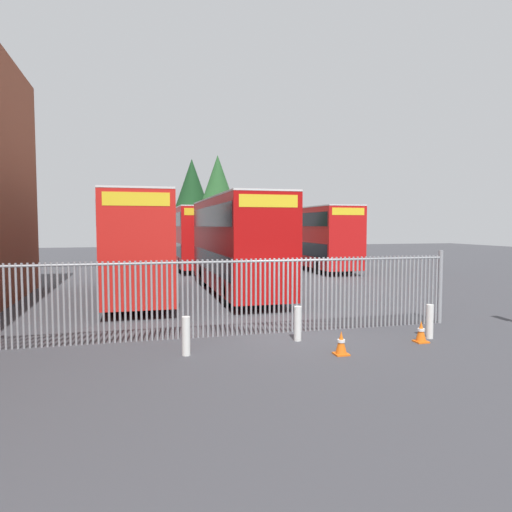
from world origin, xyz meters
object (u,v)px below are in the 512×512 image
object	(u,v)px
double_decker_bus_near_gate	(236,241)
double_decker_bus_behind_fence_right	(315,236)
bollard_center_front	(298,324)
bollard_near_left	(186,336)
double_decker_bus_behind_fence_left	(136,242)
traffic_cone_by_gate	(421,332)
bollard_near_right	(430,321)
traffic_cone_mid_forecourt	(341,343)
double_decker_bus_far_back	(191,235)

from	to	relation	value
double_decker_bus_near_gate	double_decker_bus_behind_fence_right	bearing A→B (deg)	52.01
bollard_center_front	bollard_near_left	bearing A→B (deg)	-167.88
double_decker_bus_near_gate	double_decker_bus_behind_fence_right	xyz separation A→B (m)	(8.03, 10.28, 0.00)
double_decker_bus_near_gate	double_decker_bus_behind_fence_left	distance (m)	4.45
bollard_center_front	traffic_cone_by_gate	size ratio (longest dim) A/B	1.61
double_decker_bus_near_gate	double_decker_bus_behind_fence_left	bearing A→B (deg)	-179.58
traffic_cone_by_gate	double_decker_bus_behind_fence_left	bearing A→B (deg)	126.00
bollard_near_right	traffic_cone_mid_forecourt	bearing A→B (deg)	-163.87
double_decker_bus_behind_fence_left	bollard_center_front	bearing A→B (deg)	-65.30
traffic_cone_by_gate	bollard_near_right	bearing A→B (deg)	33.76
double_decker_bus_behind_fence_right	bollard_near_right	xyz separation A→B (m)	(-4.64, -20.09, -1.95)
double_decker_bus_far_back	bollard_center_front	bearing A→B (deg)	-89.40
traffic_cone_mid_forecourt	double_decker_bus_behind_fence_left	bearing A→B (deg)	113.94
double_decker_bus_far_back	bollard_near_right	size ratio (longest dim) A/B	11.38
double_decker_bus_near_gate	bollard_near_right	world-z (taller)	double_decker_bus_near_gate
bollard_near_left	bollard_center_front	size ratio (longest dim) A/B	1.00
bollard_center_front	bollard_near_right	distance (m)	3.72
double_decker_bus_behind_fence_left	bollard_near_right	bearing A→B (deg)	-51.27
double_decker_bus_behind_fence_right	double_decker_bus_far_back	world-z (taller)	same
bollard_near_right	traffic_cone_mid_forecourt	xyz separation A→B (m)	(-3.10, -0.90, -0.19)
double_decker_bus_near_gate	traffic_cone_by_gate	xyz separation A→B (m)	(2.89, -10.14, -2.13)
bollard_near_left	traffic_cone_mid_forecourt	world-z (taller)	bollard_near_left
double_decker_bus_behind_fence_left	bollard_near_left	world-z (taller)	double_decker_bus_behind_fence_left
bollard_near_left	bollard_center_front	distance (m)	3.17
double_decker_bus_behind_fence_right	double_decker_bus_near_gate	bearing A→B (deg)	-127.99
double_decker_bus_behind_fence_left	bollard_near_left	bearing A→B (deg)	-83.65
traffic_cone_mid_forecourt	traffic_cone_by_gate	bearing A→B (deg)	12.25
double_decker_bus_behind_fence_right	bollard_center_front	xyz separation A→B (m)	(-8.30, -19.42, -1.95)
double_decker_bus_near_gate	double_decker_bus_behind_fence_right	distance (m)	13.05
bollard_center_front	traffic_cone_mid_forecourt	distance (m)	1.68
traffic_cone_by_gate	traffic_cone_mid_forecourt	distance (m)	2.67
double_decker_bus_near_gate	bollard_center_front	world-z (taller)	double_decker_bus_near_gate
double_decker_bus_behind_fence_right	bollard_near_right	size ratio (longest dim) A/B	11.38
double_decker_bus_behind_fence_left	bollard_near_left	xyz separation A→B (m)	(1.09, -9.77, -1.95)
bollard_near_left	double_decker_bus_behind_fence_left	bearing A→B (deg)	96.35
double_decker_bus_far_back	bollard_center_front	size ratio (longest dim) A/B	11.38
traffic_cone_mid_forecourt	bollard_center_front	bearing A→B (deg)	109.39
bollard_near_left	traffic_cone_by_gate	size ratio (longest dim) A/B	1.61
traffic_cone_by_gate	bollard_center_front	bearing A→B (deg)	162.30
bollard_near_left	bollard_center_front	world-z (taller)	same
double_decker_bus_behind_fence_right	traffic_cone_by_gate	xyz separation A→B (m)	(-5.14, -20.43, -2.13)
bollard_near_left	traffic_cone_by_gate	xyz separation A→B (m)	(6.26, -0.34, -0.19)
double_decker_bus_far_back	bollard_center_front	xyz separation A→B (m)	(0.23, -22.26, -1.95)
bollard_near_left	traffic_cone_by_gate	bearing A→B (deg)	-3.13
double_decker_bus_near_gate	traffic_cone_mid_forecourt	xyz separation A→B (m)	(0.29, -10.71, -2.13)
traffic_cone_mid_forecourt	double_decker_bus_far_back	bearing A→B (deg)	91.89
double_decker_bus_behind_fence_right	traffic_cone_mid_forecourt	distance (m)	22.48
bollard_near_right	double_decker_bus_far_back	bearing A→B (deg)	99.62
bollard_near_right	double_decker_bus_behind_fence_right	bearing A→B (deg)	77.00
double_decker_bus_behind_fence_left	bollard_near_left	size ratio (longest dim) A/B	11.38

